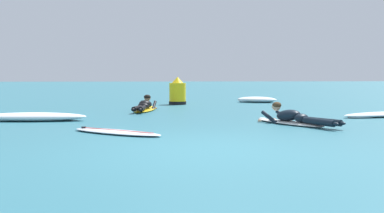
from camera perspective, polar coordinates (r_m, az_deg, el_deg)
ground_plane at (r=16.79m, az=-2.33°, el=0.19°), size 120.00×120.00×0.00m
surfer_near at (r=10.43m, az=12.81°, el=-1.48°), size 1.50×2.39×0.53m
surfer_far at (r=14.14m, az=-6.07°, el=-0.01°), size 0.91×2.54×0.54m
drifting_surfboard at (r=8.75m, az=-9.73°, el=-3.21°), size 1.98×1.61×0.16m
whitewater_front at (r=11.63m, az=-19.74°, el=-1.28°), size 2.68×0.72×0.21m
whitewater_mid_right at (r=18.55m, az=8.29°, el=0.86°), size 1.81×1.40×0.24m
channel_marker_buoy at (r=17.10m, az=-1.86°, el=1.69°), size 0.66×0.66×1.06m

